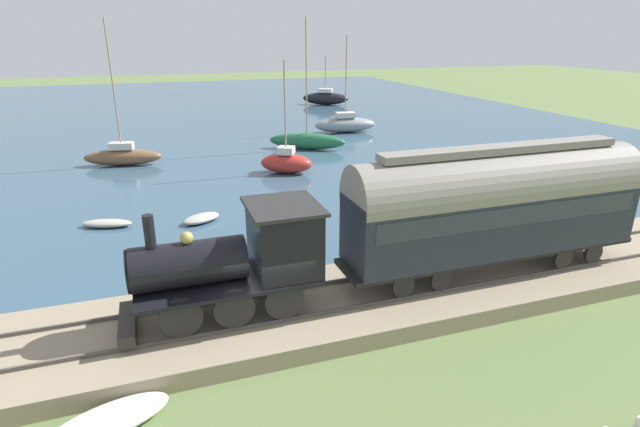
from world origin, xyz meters
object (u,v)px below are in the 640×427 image
object	(u,v)px
passenger_coach	(496,203)
sailboat_black	(325,98)
sailboat_red	(286,162)
rowboat_far_out	(201,218)
sailboat_green	(307,141)
rowboat_near_shore	(286,205)
sailboat_brown	(123,156)
beached_dinghy	(108,421)
steam_locomotive	(242,254)
rowboat_off_pier	(107,223)
sailboat_gray	(345,124)

from	to	relation	value
passenger_coach	sailboat_black	xyz separation A→B (m)	(45.91, -10.16, -2.31)
passenger_coach	sailboat_red	bearing A→B (deg)	9.32
passenger_coach	rowboat_far_out	distance (m)	13.48
sailboat_green	rowboat_near_shore	distance (m)	13.60
rowboat_near_shore	rowboat_far_out	bearing A→B (deg)	76.08
sailboat_brown	beached_dinghy	xyz separation A→B (m)	(-25.34, -0.30, -0.44)
sailboat_black	sailboat_red	bearing A→B (deg)	-175.82
rowboat_far_out	passenger_coach	bearing A→B (deg)	-162.72
steam_locomotive	beached_dinghy	xyz separation A→B (m)	(-3.02, 3.77, -2.27)
passenger_coach	rowboat_off_pier	size ratio (longest dim) A/B	4.49
sailboat_gray	steam_locomotive	bearing A→B (deg)	161.20
rowboat_far_out	sailboat_red	bearing A→B (deg)	-66.01
sailboat_gray	sailboat_brown	bearing A→B (deg)	116.37
sailboat_gray	sailboat_red	bearing A→B (deg)	151.48
sailboat_black	sailboat_red	size ratio (longest dim) A/B	0.83
sailboat_green	sailboat_brown	size ratio (longest dim) A/B	1.02
steam_locomotive	beached_dinghy	bearing A→B (deg)	128.75
sailboat_gray	beached_dinghy	world-z (taller)	sailboat_gray
sailboat_green	sailboat_brown	world-z (taller)	sailboat_green
sailboat_black	sailboat_gray	bearing A→B (deg)	-165.67
rowboat_near_shore	rowboat_off_pier	xyz separation A→B (m)	(0.12, 8.56, -0.00)
sailboat_green	beached_dinghy	world-z (taller)	sailboat_green
passenger_coach	sailboat_brown	bearing A→B (deg)	29.66
sailboat_black	beached_dinghy	distance (m)	53.89
sailboat_brown	rowboat_far_out	bearing A→B (deg)	-151.74
steam_locomotive	rowboat_far_out	world-z (taller)	steam_locomotive
passenger_coach	rowboat_near_shore	size ratio (longest dim) A/B	3.48
steam_locomotive	sailboat_green	world-z (taller)	sailboat_green
rowboat_off_pier	passenger_coach	bearing A→B (deg)	-110.97
sailboat_brown	sailboat_red	distance (m)	11.34
rowboat_near_shore	sailboat_black	bearing A→B (deg)	-45.26
sailboat_green	sailboat_red	xyz separation A→B (m)	(-6.08, 3.29, 0.04)
sailboat_red	sailboat_gray	xyz separation A→B (m)	(11.53, -8.61, 0.03)
sailboat_black	sailboat_brown	distance (m)	32.86
sailboat_brown	sailboat_gray	size ratio (longest dim) A/B	1.13
passenger_coach	sailboat_gray	xyz separation A→B (m)	(28.39, -5.84, -2.38)
sailboat_red	rowboat_far_out	xyz separation A→B (m)	(-7.19, 6.16, -0.51)
steam_locomotive	sailboat_gray	xyz separation A→B (m)	(28.39, -14.49, -1.75)
passenger_coach	rowboat_far_out	bearing A→B (deg)	42.72
rowboat_far_out	beached_dinghy	bearing A→B (deg)	139.21
rowboat_near_shore	beached_dinghy	distance (m)	15.49
sailboat_brown	rowboat_near_shore	distance (m)	14.48
passenger_coach	beached_dinghy	bearing A→B (deg)	103.69
sailboat_brown	rowboat_far_out	size ratio (longest dim) A/B	4.43
steam_locomotive	rowboat_off_pier	bearing A→B (deg)	23.26
steam_locomotive	rowboat_off_pier	xyz separation A→B (m)	(10.46, 4.50, -2.32)
sailboat_brown	beached_dinghy	bearing A→B (deg)	-167.70
sailboat_black	rowboat_far_out	distance (m)	40.97
passenger_coach	beached_dinghy	size ratio (longest dim) A/B	3.64
sailboat_red	rowboat_near_shore	bearing A→B (deg)	-167.26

